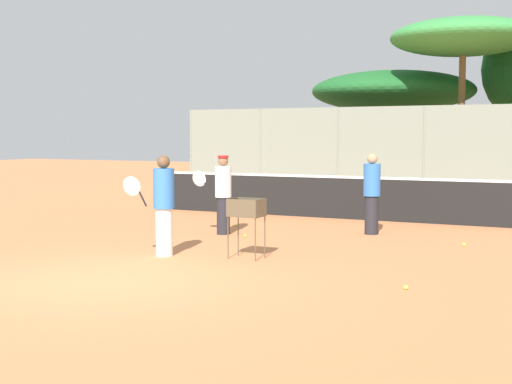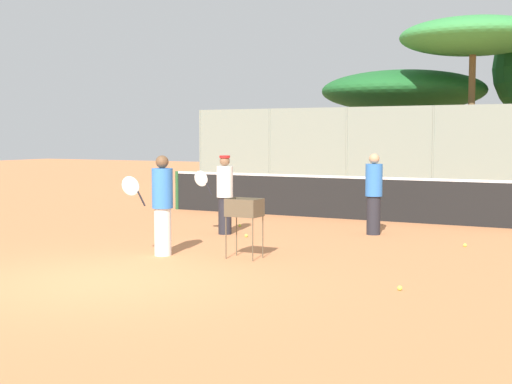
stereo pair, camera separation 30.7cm
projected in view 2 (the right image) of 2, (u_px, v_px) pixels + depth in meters
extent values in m
plane|color=#D37F4C|center=(99.00, 282.00, 10.07)|extent=(80.00, 80.00, 0.00)
cylinder|color=#26592D|center=(177.00, 190.00, 19.95)|extent=(0.10, 0.10, 1.07)
cube|color=black|center=(332.00, 198.00, 17.78)|extent=(9.31, 0.01, 1.01)
cube|color=white|center=(332.00, 177.00, 17.74)|extent=(9.31, 0.02, 0.06)
cylinder|color=gray|center=(200.00, 146.00, 31.33)|extent=(0.08, 0.08, 3.19)
cylinder|color=gray|center=(269.00, 147.00, 29.73)|extent=(0.08, 0.08, 3.19)
cylinder|color=gray|center=(347.00, 148.00, 28.13)|extent=(0.08, 0.08, 3.19)
cylinder|color=gray|center=(433.00, 148.00, 26.54)|extent=(0.08, 0.08, 3.19)
cube|color=gray|center=(433.00, 148.00, 26.54)|extent=(20.52, 0.01, 3.19)
cylinder|color=brown|center=(402.00, 147.00, 31.95)|extent=(0.53, 0.53, 3.14)
ellipsoid|color=#1E6028|center=(403.00, 91.00, 31.75)|extent=(7.26, 7.26, 1.81)
cylinder|color=brown|center=(471.00, 122.00, 27.62)|extent=(0.26, 0.26, 5.16)
ellipsoid|color=#388E42|center=(473.00, 37.00, 27.36)|extent=(5.59, 5.59, 1.40)
cylinder|color=white|center=(163.00, 232.00, 12.26)|extent=(0.29, 0.29, 0.82)
cylinder|color=blue|center=(162.00, 188.00, 12.20)|extent=(0.36, 0.36, 0.68)
sphere|color=brown|center=(162.00, 162.00, 12.16)|extent=(0.22, 0.22, 0.22)
cylinder|color=black|center=(141.00, 199.00, 12.13)|extent=(0.13, 0.12, 0.27)
ellipsoid|color=silver|center=(130.00, 186.00, 12.06)|extent=(0.32, 0.29, 0.43)
cylinder|color=#26262D|center=(373.00, 215.00, 14.84)|extent=(0.29, 0.29, 0.81)
cylinder|color=blue|center=(374.00, 180.00, 14.79)|extent=(0.35, 0.35, 0.67)
sphere|color=tan|center=(374.00, 159.00, 14.75)|extent=(0.22, 0.22, 0.22)
cylinder|color=black|center=(372.00, 187.00, 15.15)|extent=(0.09, 0.14, 0.27)
ellipsoid|color=silver|center=(371.00, 176.00, 15.31)|extent=(0.20, 0.37, 0.43)
cylinder|color=#26262D|center=(225.00, 216.00, 14.91)|extent=(0.28, 0.28, 0.78)
cylinder|color=white|center=(225.00, 182.00, 14.86)|extent=(0.34, 0.34, 0.65)
sphere|color=#8C6647|center=(225.00, 161.00, 14.82)|extent=(0.21, 0.21, 0.21)
cylinder|color=red|center=(225.00, 157.00, 14.82)|extent=(0.22, 0.22, 0.05)
cylinder|color=black|center=(209.00, 189.00, 14.96)|extent=(0.15, 0.06, 0.27)
ellipsoid|color=silver|center=(201.00, 179.00, 14.99)|extent=(0.39, 0.12, 0.43)
cylinder|color=brown|center=(226.00, 238.00, 11.92)|extent=(0.02, 0.02, 0.71)
cylinder|color=brown|center=(253.00, 240.00, 11.68)|extent=(0.02, 0.02, 0.71)
cylinder|color=brown|center=(237.00, 235.00, 12.24)|extent=(0.02, 0.02, 0.71)
cylinder|color=brown|center=(263.00, 237.00, 12.00)|extent=(0.02, 0.02, 0.71)
cube|color=brown|center=(244.00, 216.00, 11.93)|extent=(0.55, 0.40, 0.01)
cube|color=brown|center=(239.00, 208.00, 11.75)|extent=(0.55, 0.01, 0.30)
cube|color=brown|center=(250.00, 206.00, 12.10)|extent=(0.55, 0.01, 0.30)
cube|color=brown|center=(230.00, 207.00, 12.05)|extent=(0.01, 0.40, 0.30)
cube|color=brown|center=(259.00, 208.00, 11.79)|extent=(0.01, 0.40, 0.30)
sphere|color=#D1E54C|center=(241.00, 214.00, 11.87)|extent=(0.07, 0.07, 0.07)
sphere|color=#D1E54C|center=(238.00, 211.00, 11.85)|extent=(0.07, 0.07, 0.07)
sphere|color=#D1E54C|center=(237.00, 213.00, 12.01)|extent=(0.07, 0.07, 0.07)
sphere|color=#D1E54C|center=(234.00, 210.00, 12.01)|extent=(0.07, 0.07, 0.07)
sphere|color=#D1E54C|center=(238.00, 210.00, 12.01)|extent=(0.07, 0.07, 0.07)
sphere|color=#D1E54C|center=(238.00, 213.00, 11.98)|extent=(0.07, 0.07, 0.07)
sphere|color=#D1E54C|center=(257.00, 214.00, 11.92)|extent=(0.07, 0.07, 0.07)
sphere|color=#D1E54C|center=(235.00, 211.00, 11.91)|extent=(0.07, 0.07, 0.07)
sphere|color=#D1E54C|center=(246.00, 236.00, 14.49)|extent=(0.07, 0.07, 0.07)
sphere|color=#D1E54C|center=(465.00, 245.00, 13.21)|extent=(0.07, 0.07, 0.07)
sphere|color=#D1E54C|center=(240.00, 225.00, 16.13)|extent=(0.07, 0.07, 0.07)
sphere|color=#D1E54C|center=(400.00, 288.00, 9.50)|extent=(0.07, 0.07, 0.07)
cube|color=#B2B7BC|center=(341.00, 173.00, 30.76)|extent=(4.20, 1.70, 0.90)
cube|color=#33383D|center=(337.00, 154.00, 30.79)|extent=(2.20, 1.50, 0.70)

